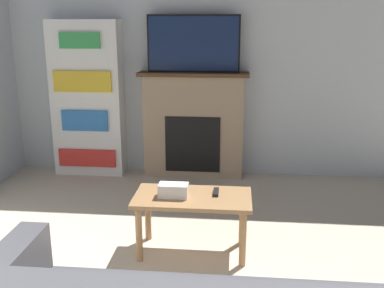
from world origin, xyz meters
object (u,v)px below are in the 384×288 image
(fireplace, at_px, (193,125))
(bookshelf, at_px, (88,99))
(tv, at_px, (193,44))
(coffee_table, at_px, (193,205))

(fireplace, distance_m, bookshelf, 1.24)
(fireplace, relative_size, bookshelf, 0.70)
(fireplace, xyz_separation_m, tv, (0.00, -0.02, 0.90))
(coffee_table, xyz_separation_m, bookshelf, (-1.37, 1.77, 0.48))
(coffee_table, distance_m, bookshelf, 2.29)
(tv, distance_m, bookshelf, 1.36)
(tv, bearing_deg, bookshelf, -179.86)
(tv, xyz_separation_m, coffee_table, (0.16, -1.77, -1.11))
(fireplace, xyz_separation_m, coffee_table, (0.16, -1.79, -0.21))
(tv, xyz_separation_m, bookshelf, (-1.21, -0.00, -0.63))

